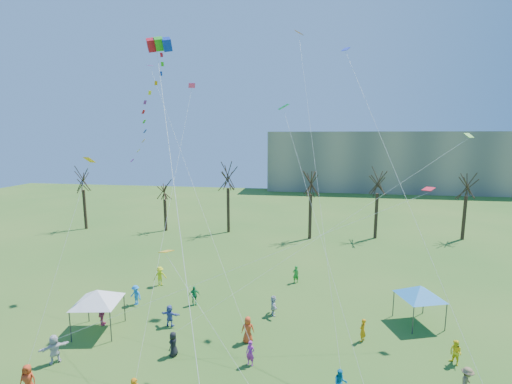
% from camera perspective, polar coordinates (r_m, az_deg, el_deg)
% --- Properties ---
extents(distant_building, '(60.00, 14.00, 15.00)m').
position_cam_1_polar(distant_building, '(97.86, 20.16, 4.64)').
color(distant_building, gray).
rests_on(distant_building, ground).
extents(bare_tree_row, '(70.80, 8.19, 10.19)m').
position_cam_1_polar(bare_tree_row, '(49.78, 9.35, 0.55)').
color(bare_tree_row, black).
rests_on(bare_tree_row, ground).
extents(big_box_kite, '(3.91, 6.19, 20.85)m').
position_cam_1_polar(big_box_kite, '(21.92, -16.31, 12.50)').
color(big_box_kite, red).
rests_on(big_box_kite, ground).
extents(canopy_tent_white, '(4.15, 4.15, 3.16)m').
position_cam_1_polar(canopy_tent_white, '(28.82, -24.05, -14.98)').
color(canopy_tent_white, '#3F3F44').
rests_on(canopy_tent_white, ground).
extents(canopy_tent_blue, '(3.79, 3.79, 2.99)m').
position_cam_1_polar(canopy_tent_blue, '(30.14, 24.76, -14.24)').
color(canopy_tent_blue, '#3F3F44').
rests_on(canopy_tent_blue, ground).
extents(festival_crowd, '(25.82, 19.60, 1.85)m').
position_cam_1_polar(festival_crowd, '(25.29, -5.17, -22.37)').
color(festival_crowd, red).
rests_on(festival_crowd, ground).
extents(small_kites_aloft, '(27.02, 18.27, 31.00)m').
position_cam_1_polar(small_kites_aloft, '(25.09, 1.22, 9.60)').
color(small_kites_aloft, orange).
rests_on(small_kites_aloft, ground).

